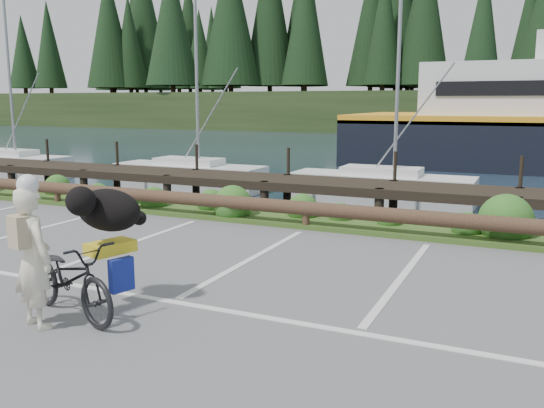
% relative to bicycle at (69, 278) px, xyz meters
% --- Properties ---
extents(ground, '(72.00, 72.00, 0.00)m').
position_rel_bicycle_xyz_m(ground, '(0.87, 1.37, -0.50)').
color(ground, '#57585A').
extents(harbor_backdrop, '(170.00, 160.00, 30.00)m').
position_rel_bicycle_xyz_m(harbor_backdrop, '(1.26, 79.88, -0.50)').
color(harbor_backdrop, '#18293B').
rests_on(harbor_backdrop, ground).
extents(vegetation_strip, '(34.00, 1.60, 0.10)m').
position_rel_bicycle_xyz_m(vegetation_strip, '(0.87, 6.67, -0.45)').
color(vegetation_strip, '#3D5B21').
rests_on(vegetation_strip, ground).
extents(log_rail, '(32.00, 0.30, 0.60)m').
position_rel_bicycle_xyz_m(log_rail, '(0.87, 5.97, -0.50)').
color(log_rail, '#443021').
rests_on(log_rail, ground).
extents(bicycle, '(2.02, 1.18, 1.00)m').
position_rel_bicycle_xyz_m(bicycle, '(0.00, 0.00, 0.00)').
color(bicycle, black).
rests_on(bicycle, ground).
extents(cyclist, '(0.72, 0.57, 1.71)m').
position_rel_bicycle_xyz_m(cyclist, '(-0.13, -0.43, 0.36)').
color(cyclist, '#EFE5CA').
rests_on(cyclist, ground).
extents(dog, '(0.74, 1.07, 0.56)m').
position_rel_bicycle_xyz_m(dog, '(0.17, 0.59, 0.78)').
color(dog, black).
rests_on(dog, bicycle).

